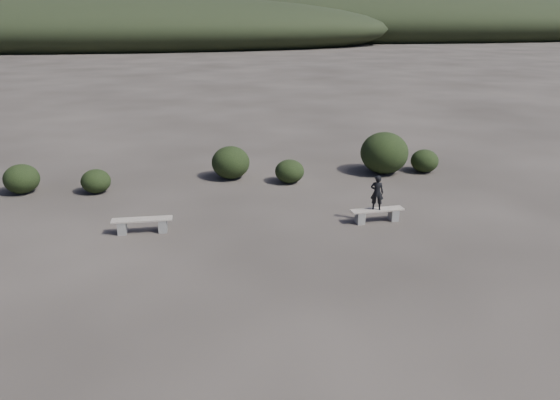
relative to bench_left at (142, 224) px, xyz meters
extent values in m
plane|color=#2C2622|center=(3.82, -4.32, -0.25)|extent=(1200.00, 1200.00, 0.00)
cube|color=slate|center=(-0.56, -0.02, -0.07)|extent=(0.24, 0.33, 0.37)
cube|color=slate|center=(0.56, 0.02, -0.07)|extent=(0.24, 0.33, 0.37)
cube|color=gray|center=(0.00, 0.00, 0.14)|extent=(1.68, 0.40, 0.05)
cube|color=slate|center=(6.24, -0.03, -0.08)|extent=(0.26, 0.33, 0.35)
cube|color=slate|center=(7.29, 0.10, -0.08)|extent=(0.26, 0.33, 0.35)
cube|color=gray|center=(6.76, 0.04, 0.12)|extent=(1.62, 0.52, 0.04)
imported|color=black|center=(6.72, 0.03, 0.66)|extent=(0.44, 0.35, 1.03)
ellipsoid|color=black|center=(-1.99, 3.83, 0.15)|extent=(0.99, 0.99, 0.81)
ellipsoid|color=black|center=(2.64, 4.99, 0.35)|extent=(1.40, 1.40, 1.20)
ellipsoid|color=black|center=(4.73, 4.20, 0.17)|extent=(1.05, 1.05, 0.84)
ellipsoid|color=black|center=(8.46, 4.99, 0.54)|extent=(1.81, 1.81, 1.58)
ellipsoid|color=black|center=(10.07, 4.94, 0.19)|extent=(1.05, 1.05, 0.88)
ellipsoid|color=black|center=(-4.48, 4.10, 0.25)|extent=(1.18, 1.18, 1.00)
ellipsoid|color=black|center=(-21.18, 85.68, 2.45)|extent=(110.00, 40.00, 12.00)
ellipsoid|color=black|center=(38.82, 105.68, 2.90)|extent=(120.00, 44.00, 14.00)
ellipsoid|color=#2E382E|center=(3.82, 155.68, 5.15)|extent=(190.00, 64.00, 24.00)
ellipsoid|color=slate|center=(73.82, 295.68, 9.65)|extent=(340.00, 110.00, 44.00)
ellipsoid|color=#98A3AC|center=(-26.18, 395.68, 12.35)|extent=(460.00, 140.00, 56.00)
camera|label=1|loc=(2.16, -14.53, 5.67)|focal=35.00mm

